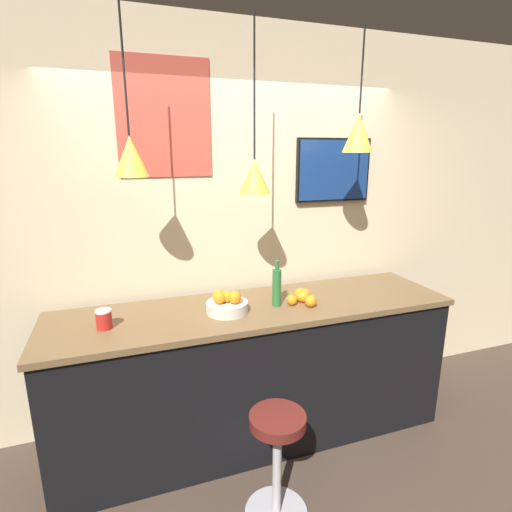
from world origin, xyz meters
TOP-DOWN VIEW (x-y plane):
  - ground_plane at (0.00, 0.00)m, footprint 14.00×14.00m
  - back_wall at (0.00, 1.07)m, footprint 8.00×0.06m
  - service_counter at (0.00, 0.60)m, footprint 2.73×0.71m
  - bar_stool at (-0.12, -0.09)m, footprint 0.36×0.36m
  - fruit_bowl at (-0.22, 0.56)m, footprint 0.27×0.27m
  - orange_pile at (0.33, 0.56)m, footprint 0.20×0.22m
  - juice_bottle at (0.13, 0.56)m, footprint 0.06×0.06m
  - spread_jar at (-0.96, 0.56)m, footprint 0.09×0.09m
  - pendant_lamp_left at (-0.74, 0.63)m, footprint 0.20×0.20m
  - pendant_lamp_middle at (0.00, 0.63)m, footprint 0.21×0.21m
  - pendant_lamp_right at (0.74, 0.63)m, footprint 0.21×0.21m
  - mounted_tv at (0.78, 1.01)m, footprint 0.63×0.04m
  - wall_poster at (-0.49, 1.03)m, footprint 0.62×0.01m

SIDE VIEW (x-z plane):
  - ground_plane at x=0.00m, z-range 0.00..0.00m
  - bar_stool at x=-0.12m, z-range 0.10..0.75m
  - service_counter at x=0.00m, z-range 0.00..1.01m
  - orange_pile at x=0.33m, z-range 1.00..1.09m
  - spread_jar at x=-0.96m, z-range 1.01..1.12m
  - fruit_bowl at x=-0.22m, z-range 0.99..1.14m
  - juice_bottle at x=0.13m, z-range 0.98..1.30m
  - back_wall at x=0.00m, z-range 0.00..2.90m
  - pendant_lamp_middle at x=0.00m, z-range 1.35..2.39m
  - mounted_tv at x=0.78m, z-range 1.64..2.12m
  - pendant_lamp_left at x=-0.74m, z-range 1.53..2.46m
  - pendant_lamp_right at x=0.74m, z-range 1.75..2.54m
  - wall_poster at x=-0.49m, z-range 1.85..2.62m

